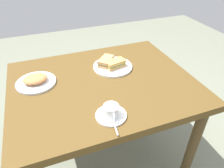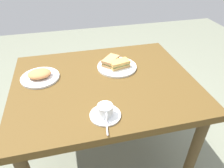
% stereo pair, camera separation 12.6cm
% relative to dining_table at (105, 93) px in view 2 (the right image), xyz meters
% --- Properties ---
extents(ground_plane, '(6.00, 6.00, 0.00)m').
position_rel_dining_table_xyz_m(ground_plane, '(0.00, 0.00, -0.67)').
color(ground_plane, slate).
extents(dining_table, '(1.15, 0.92, 0.77)m').
position_rel_dining_table_xyz_m(dining_table, '(0.00, 0.00, 0.00)').
color(dining_table, '#543C19').
rests_on(dining_table, ground_plane).
extents(sandwich_plate, '(0.27, 0.27, 0.01)m').
position_rel_dining_table_xyz_m(sandwich_plate, '(0.12, 0.14, 0.11)').
color(sandwich_plate, white).
rests_on(sandwich_plate, dining_table).
extents(sandwich_front, '(0.15, 0.10, 0.05)m').
position_rel_dining_table_xyz_m(sandwich_front, '(0.13, 0.12, 0.14)').
color(sandwich_front, tan).
rests_on(sandwich_front, sandwich_plate).
extents(sandwich_back, '(0.15, 0.15, 0.05)m').
position_rel_dining_table_xyz_m(sandwich_back, '(0.08, 0.18, 0.14)').
color(sandwich_back, tan).
rests_on(sandwich_back, sandwich_plate).
extents(coffee_saucer, '(0.16, 0.16, 0.01)m').
position_rel_dining_table_xyz_m(coffee_saucer, '(-0.06, -0.31, 0.11)').
color(coffee_saucer, white).
rests_on(coffee_saucer, dining_table).
extents(coffee_cup, '(0.08, 0.11, 0.06)m').
position_rel_dining_table_xyz_m(coffee_cup, '(-0.06, -0.31, 0.14)').
color(coffee_cup, white).
rests_on(coffee_cup, coffee_saucer).
extents(spoon, '(0.03, 0.10, 0.01)m').
position_rel_dining_table_xyz_m(spoon, '(-0.07, -0.39, 0.11)').
color(spoon, silver).
rests_on(spoon, coffee_saucer).
extents(side_plate, '(0.25, 0.25, 0.01)m').
position_rel_dining_table_xyz_m(side_plate, '(-0.40, 0.13, 0.11)').
color(side_plate, silver).
rests_on(side_plate, dining_table).
extents(side_food_pile, '(0.15, 0.12, 0.04)m').
position_rel_dining_table_xyz_m(side_food_pile, '(-0.40, 0.13, 0.14)').
color(side_food_pile, '#C07944').
rests_on(side_food_pile, side_plate).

